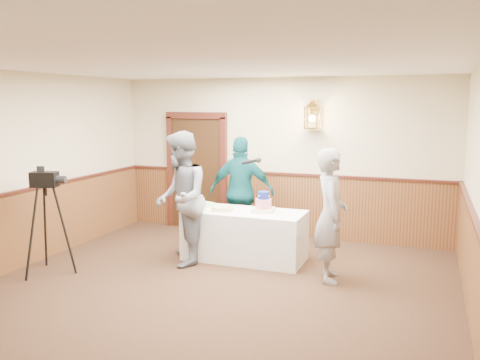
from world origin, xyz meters
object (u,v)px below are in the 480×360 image
(tiered_cake, at_px, (263,204))
(assistant_p, at_px, (242,192))
(sheet_cake_green, at_px, (204,204))
(interviewer, at_px, (181,199))
(sheet_cake_yellow, at_px, (222,209))
(baker, at_px, (330,215))
(display_table, at_px, (245,235))
(tv_camera_rig, at_px, (47,228))

(tiered_cake, bearing_deg, assistant_p, 131.67)
(sheet_cake_green, bearing_deg, interviewer, -97.63)
(tiered_cake, relative_size, sheet_cake_yellow, 1.10)
(interviewer, height_order, baker, interviewer)
(assistant_p, bearing_deg, tiered_cake, 121.57)
(display_table, xyz_separation_m, sheet_cake_yellow, (-0.32, -0.11, 0.41))
(baker, bearing_deg, tv_camera_rig, 90.20)
(sheet_cake_yellow, distance_m, sheet_cake_green, 0.45)
(tiered_cake, relative_size, tv_camera_rig, 0.23)
(tiered_cake, xyz_separation_m, sheet_cake_green, (-1.00, 0.07, -0.09))
(interviewer, distance_m, assistant_p, 1.32)
(tiered_cake, height_order, assistant_p, assistant_p)
(tiered_cake, distance_m, sheet_cake_green, 1.01)
(tv_camera_rig, bearing_deg, interviewer, 16.20)
(sheet_cake_green, distance_m, interviewer, 0.66)
(interviewer, bearing_deg, sheet_cake_green, 146.36)
(tiered_cake, bearing_deg, display_table, -172.84)
(tiered_cake, xyz_separation_m, assistant_p, (-0.60, 0.67, 0.04))
(assistant_p, bearing_deg, sheet_cake_green, 45.64)
(tiered_cake, bearing_deg, sheet_cake_green, 176.08)
(tiered_cake, bearing_deg, sheet_cake_yellow, -166.83)
(tv_camera_rig, bearing_deg, sheet_cake_green, 27.85)
(display_table, bearing_deg, tiered_cake, 7.16)
(baker, height_order, tv_camera_rig, baker)
(interviewer, bearing_deg, baker, 65.71)
(display_table, height_order, interviewer, interviewer)
(display_table, height_order, assistant_p, assistant_p)
(assistant_p, bearing_deg, sheet_cake_yellow, 79.44)
(display_table, distance_m, assistant_p, 0.94)
(tiered_cake, xyz_separation_m, interviewer, (-1.09, -0.55, 0.11))
(tv_camera_rig, bearing_deg, baker, -1.27)
(sheet_cake_green, xyz_separation_m, tv_camera_rig, (-1.62, -1.66, -0.14))
(tiered_cake, distance_m, interviewer, 1.22)
(display_table, relative_size, sheet_cake_yellow, 6.02)
(interviewer, height_order, assistant_p, interviewer)
(sheet_cake_yellow, bearing_deg, interviewer, -139.76)
(sheet_cake_yellow, relative_size, sheet_cake_green, 1.12)
(sheet_cake_green, distance_m, baker, 2.17)
(sheet_cake_yellow, height_order, baker, baker)
(sheet_cake_green, relative_size, interviewer, 0.14)
(baker, distance_m, tv_camera_rig, 3.88)
(interviewer, bearing_deg, sheet_cake_yellow, 104.23)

